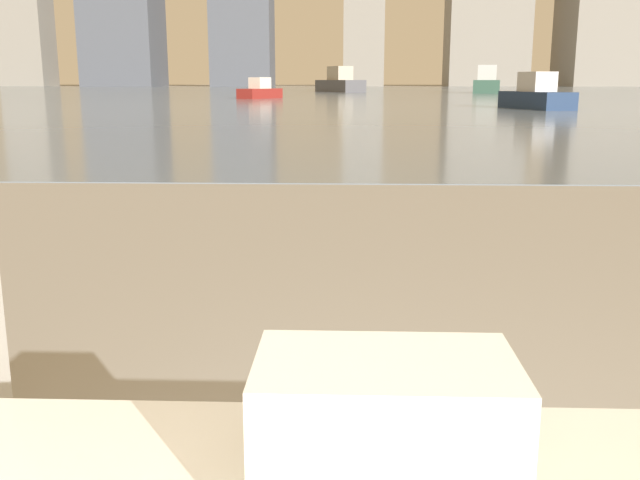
# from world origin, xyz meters

# --- Properties ---
(towel_stack) EXTENTS (0.27, 0.17, 0.16)m
(towel_stack) POSITION_xyz_m (-0.02, 0.83, 0.63)
(towel_stack) COLOR silver
(towel_stack) RESTS_ON bathtub
(harbor_water) EXTENTS (180.00, 110.00, 0.01)m
(harbor_water) POSITION_xyz_m (0.00, 62.00, 0.01)
(harbor_water) COLOR slate
(harbor_water) RESTS_ON ground_plane
(harbor_boat_0) EXTENTS (2.28, 3.14, 1.12)m
(harbor_boat_0) POSITION_xyz_m (-4.87, 39.63, 0.41)
(harbor_boat_0) COLOR maroon
(harbor_boat_0) RESTS_ON harbor_water
(harbor_boat_1) EXTENTS (4.36, 5.86, 2.11)m
(harbor_boat_1) POSITION_xyz_m (-0.77, 61.38, 0.75)
(harbor_boat_1) COLOR #4C4C51
(harbor_boat_1) RESTS_ON harbor_water
(harbor_boat_2) EXTENTS (2.20, 5.22, 1.90)m
(harbor_boat_2) POSITION_xyz_m (-0.93, 72.99, 0.68)
(harbor_boat_2) COLOR #4C4C51
(harbor_boat_2) RESTS_ON harbor_water
(harbor_boat_3) EXTENTS (2.97, 5.87, 2.10)m
(harbor_boat_3) POSITION_xyz_m (10.65, 57.02, 0.75)
(harbor_boat_3) COLOR #335647
(harbor_boat_3) RESTS_ON harbor_water
(harbor_boat_4) EXTENTS (2.01, 3.54, 1.26)m
(harbor_boat_4) POSITION_xyz_m (6.45, 25.57, 0.45)
(harbor_boat_4) COLOR navy
(harbor_boat_4) RESTS_ON harbor_water
(skyline_tower_1) EXTENTS (11.39, 11.14, 25.60)m
(skyline_tower_1) POSITION_xyz_m (-36.42, 118.00, 12.80)
(skyline_tower_1) COLOR #4C515B
(skyline_tower_1) RESTS_ON ground_plane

